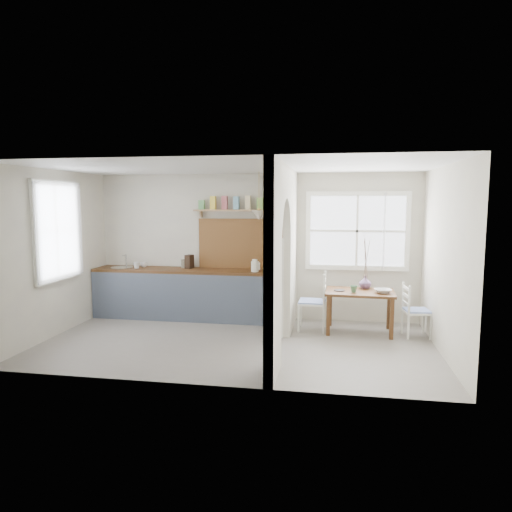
% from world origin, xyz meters
% --- Properties ---
extents(floor, '(5.80, 3.20, 0.01)m').
position_xyz_m(floor, '(0.00, 0.00, 0.00)').
color(floor, gray).
rests_on(floor, ground).
extents(ceiling, '(5.80, 3.20, 0.01)m').
position_xyz_m(ceiling, '(0.00, 0.00, 2.60)').
color(ceiling, beige).
rests_on(ceiling, walls).
extents(walls, '(5.81, 3.21, 2.60)m').
position_xyz_m(walls, '(0.00, 0.00, 1.30)').
color(walls, beige).
rests_on(walls, floor).
extents(partition, '(0.12, 3.20, 2.60)m').
position_xyz_m(partition, '(0.70, 0.06, 1.45)').
color(partition, beige).
rests_on(partition, floor).
extents(kitchen_window, '(0.10, 1.16, 1.50)m').
position_xyz_m(kitchen_window, '(-2.87, 0.00, 1.65)').
color(kitchen_window, white).
rests_on(kitchen_window, walls).
extents(nook_window, '(1.76, 0.10, 1.30)m').
position_xyz_m(nook_window, '(1.80, 1.56, 1.60)').
color(nook_window, white).
rests_on(nook_window, walls).
extents(counter, '(3.50, 0.60, 0.90)m').
position_xyz_m(counter, '(-1.13, 1.33, 0.46)').
color(counter, '#533419').
rests_on(counter, floor).
extents(sink, '(0.40, 0.40, 0.02)m').
position_xyz_m(sink, '(-2.43, 1.30, 0.89)').
color(sink, silver).
rests_on(sink, counter).
extents(backsplash, '(1.65, 0.03, 0.90)m').
position_xyz_m(backsplash, '(-0.20, 1.58, 1.35)').
color(backsplash, brown).
rests_on(backsplash, walls).
extents(shelf, '(1.75, 0.20, 0.21)m').
position_xyz_m(shelf, '(-0.20, 1.49, 2.01)').
color(shelf, tan).
rests_on(shelf, walls).
extents(pendant_lamp, '(0.26, 0.26, 0.16)m').
position_xyz_m(pendant_lamp, '(0.15, 1.15, 1.88)').
color(pendant_lamp, beige).
rests_on(pendant_lamp, ceiling).
extents(utensil_rail, '(0.02, 0.50, 0.02)m').
position_xyz_m(utensil_rail, '(0.61, 0.90, 1.45)').
color(utensil_rail, silver).
rests_on(utensil_rail, partition).
extents(dining_table, '(1.11, 0.77, 0.68)m').
position_xyz_m(dining_table, '(1.84, 0.90, 0.34)').
color(dining_table, '#533419').
rests_on(dining_table, floor).
extents(chair_left, '(0.45, 0.45, 0.96)m').
position_xyz_m(chair_left, '(1.07, 0.91, 0.48)').
color(chair_left, white).
rests_on(chair_left, floor).
extents(chair_right, '(0.43, 0.43, 0.84)m').
position_xyz_m(chair_right, '(2.70, 0.80, 0.42)').
color(chair_right, white).
rests_on(chair_right, floor).
extents(kettle, '(0.22, 0.20, 0.21)m').
position_xyz_m(kettle, '(0.07, 1.21, 1.01)').
color(kettle, white).
rests_on(kettle, counter).
extents(mug_a, '(0.16, 0.16, 0.11)m').
position_xyz_m(mug_a, '(-2.11, 1.23, 0.96)').
color(mug_a, silver).
rests_on(mug_a, counter).
extents(mug_b, '(0.15, 0.15, 0.10)m').
position_xyz_m(mug_b, '(-2.04, 1.39, 0.95)').
color(mug_b, white).
rests_on(mug_b, counter).
extents(knife_block, '(0.14, 0.18, 0.25)m').
position_xyz_m(knife_block, '(-1.17, 1.41, 1.02)').
color(knife_block, black).
rests_on(knife_block, counter).
extents(jar, '(0.12, 0.12, 0.16)m').
position_xyz_m(jar, '(-1.29, 1.44, 0.98)').
color(jar, '#786E59').
rests_on(jar, counter).
extents(towel_magenta, '(0.02, 0.03, 0.53)m').
position_xyz_m(towel_magenta, '(0.58, 0.98, 0.28)').
color(towel_magenta, '#B53756').
rests_on(towel_magenta, counter).
extents(towel_orange, '(0.02, 0.03, 0.46)m').
position_xyz_m(towel_orange, '(0.58, 0.95, 0.25)').
color(towel_orange, '#CB460D').
rests_on(towel_orange, counter).
extents(bowl, '(0.32, 0.32, 0.06)m').
position_xyz_m(bowl, '(2.18, 0.81, 0.71)').
color(bowl, silver).
rests_on(bowl, dining_table).
extents(table_cup, '(0.14, 0.14, 0.10)m').
position_xyz_m(table_cup, '(1.73, 0.78, 0.73)').
color(table_cup, '#508258').
rests_on(table_cup, dining_table).
extents(plate, '(0.22, 0.22, 0.01)m').
position_xyz_m(plate, '(1.51, 0.87, 0.68)').
color(plate, black).
rests_on(plate, dining_table).
extents(vase, '(0.22, 0.22, 0.21)m').
position_xyz_m(vase, '(1.93, 1.14, 0.78)').
color(vase, '#61476E').
rests_on(vase, dining_table).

